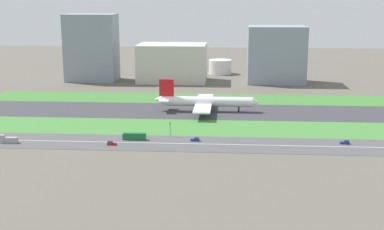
# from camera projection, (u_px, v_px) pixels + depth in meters

# --- Properties ---
(ground_plane) EXTENTS (800.00, 800.00, 0.00)m
(ground_plane) POSITION_uv_depth(u_px,v_px,m) (189.00, 111.00, 329.49)
(ground_plane) COLOR #5B564C
(runway) EXTENTS (280.00, 46.00, 0.10)m
(runway) POSITION_uv_depth(u_px,v_px,m) (189.00, 111.00, 329.48)
(runway) COLOR #38383D
(runway) RESTS_ON ground_plane
(grass_median_north) EXTENTS (280.00, 36.00, 0.10)m
(grass_median_north) POSITION_uv_depth(u_px,v_px,m) (194.00, 98.00, 369.33)
(grass_median_north) COLOR #3D7A33
(grass_median_north) RESTS_ON ground_plane
(grass_median_south) EXTENTS (280.00, 36.00, 0.10)m
(grass_median_south) POSITION_uv_depth(u_px,v_px,m) (183.00, 127.00, 289.62)
(grass_median_south) COLOR #427F38
(grass_median_south) RESTS_ON ground_plane
(highway) EXTENTS (280.00, 28.00, 0.10)m
(highway) POSITION_uv_depth(u_px,v_px,m) (178.00, 143.00, 258.51)
(highway) COLOR #4C4C4F
(highway) RESTS_ON ground_plane
(highway_centerline) EXTENTS (266.00, 0.50, 0.01)m
(highway_centerline) POSITION_uv_depth(u_px,v_px,m) (178.00, 143.00, 258.50)
(highway_centerline) COLOR silver
(highway_centerline) RESTS_ON highway
(airliner) EXTENTS (65.00, 56.00, 19.70)m
(airliner) POSITION_uv_depth(u_px,v_px,m) (204.00, 102.00, 327.44)
(airliner) COLOR white
(airliner) RESTS_ON runway
(car_2) EXTENTS (4.40, 1.80, 2.00)m
(car_2) POSITION_uv_depth(u_px,v_px,m) (111.00, 143.00, 255.68)
(car_2) COLOR #B2191E
(car_2) RESTS_ON highway
(truck_0) EXTENTS (8.40, 2.50, 4.00)m
(truck_0) POSITION_uv_depth(u_px,v_px,m) (8.00, 140.00, 259.11)
(truck_0) COLOR #99999E
(truck_0) RESTS_ON highway
(car_3) EXTENTS (4.40, 1.80, 2.00)m
(car_3) POSITION_uv_depth(u_px,v_px,m) (345.00, 142.00, 257.45)
(car_3) COLOR navy
(car_3) RESTS_ON highway
(car_1) EXTENTS (4.40, 1.80, 2.00)m
(car_1) POSITION_uv_depth(u_px,v_px,m) (195.00, 139.00, 262.58)
(car_1) COLOR navy
(car_1) RESTS_ON highway
(bus_0) EXTENTS (11.60, 2.50, 3.50)m
(bus_0) POSITION_uv_depth(u_px,v_px,m) (134.00, 136.00, 264.54)
(bus_0) COLOR #19662D
(bus_0) RESTS_ON highway
(traffic_light) EXTENTS (0.36, 0.50, 7.20)m
(traffic_light) POSITION_uv_depth(u_px,v_px,m) (170.00, 128.00, 270.55)
(traffic_light) COLOR #4C4C51
(traffic_light) RESTS_ON highway
(terminal_building) EXTENTS (41.30, 27.20, 54.79)m
(terminal_building) POSITION_uv_depth(u_px,v_px,m) (92.00, 48.00, 440.54)
(terminal_building) COLOR gray
(terminal_building) RESTS_ON ground_plane
(hangar_building) EXTENTS (55.58, 37.94, 30.72)m
(hangar_building) POSITION_uv_depth(u_px,v_px,m) (172.00, 63.00, 438.49)
(hangar_building) COLOR beige
(hangar_building) RESTS_ON ground_plane
(office_tower) EXTENTS (46.37, 30.31, 45.69)m
(office_tower) POSITION_uv_depth(u_px,v_px,m) (276.00, 55.00, 430.82)
(office_tower) COLOR gray
(office_tower) RESTS_ON ground_plane
(fuel_tank_west) EXTENTS (20.33, 20.33, 12.72)m
(fuel_tank_west) POSITION_uv_depth(u_px,v_px,m) (220.00, 67.00, 481.52)
(fuel_tank_west) COLOR silver
(fuel_tank_west) RESTS_ON ground_plane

